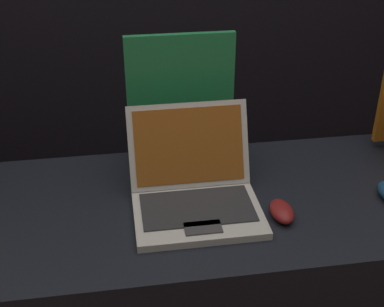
{
  "coord_description": "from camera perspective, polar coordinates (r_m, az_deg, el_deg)",
  "views": [
    {
      "loc": [
        -0.19,
        -0.87,
        1.68
      ],
      "look_at": [
        -0.0,
        0.3,
        1.01
      ],
      "focal_mm": 50.0,
      "sensor_mm": 36.0,
      "label": 1
    }
  ],
  "objects": [
    {
      "name": "promo_stand_middle",
      "position": [
        1.56,
        -1.28,
        5.49
      ],
      "size": [
        0.31,
        0.07,
        0.39
      ],
      "color": "black",
      "rests_on": "display_counter"
    },
    {
      "name": "mouse_middle",
      "position": [
        1.39,
        9.54,
        -6.09
      ],
      "size": [
        0.06,
        0.1,
        0.04
      ],
      "color": "maroon",
      "rests_on": "display_counter"
    },
    {
      "name": "laptop_middle",
      "position": [
        1.4,
        0.2,
        -3.56
      ],
      "size": [
        0.33,
        0.33,
        0.23
      ],
      "color": "silver",
      "rests_on": "display_counter"
    }
  ]
}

